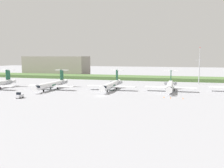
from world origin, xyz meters
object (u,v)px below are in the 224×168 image
regional_jet_second (52,84)px  regional_jet_third (112,85)px  safety_cone_rear_marker (183,98)px  baggage_tug (19,96)px  regional_jet_fourth (170,86)px  safety_cone_mid_marker (171,98)px  safety_cone_front_marker (164,97)px  antenna_mast (199,69)px

regional_jet_second → regional_jet_third: same height
safety_cone_rear_marker → baggage_tug: bearing=-166.8°
regional_jet_second → regional_jet_third: (28.04, 6.02, 0.00)m
regional_jet_fourth → baggage_tug: (-55.09, -34.47, -1.53)m
regional_jet_third → regional_jet_fourth: 27.08m
regional_jet_fourth → safety_cone_mid_marker: (0.84, -20.09, -2.26)m
safety_cone_mid_marker → safety_cone_rear_marker: bearing=-3.3°
safety_cone_front_marker → safety_cone_mid_marker: same height
regional_jet_third → safety_cone_mid_marker: 32.68m
regional_jet_fourth → baggage_tug: size_ratio=9.69×
antenna_mast → safety_cone_rear_marker: size_ratio=38.22×
regional_jet_second → safety_cone_mid_marker: 56.93m
regional_jet_fourth → antenna_mast: (15.00, 32.68, 6.23)m
regional_jet_fourth → safety_cone_front_marker: 19.76m
safety_cone_mid_marker → safety_cone_front_marker: bearing=168.1°
safety_cone_mid_marker → safety_cone_rear_marker: same height
regional_jet_fourth → safety_cone_mid_marker: 20.23m
antenna_mast → safety_cone_mid_marker: 55.29m
regional_jet_fourth → safety_cone_front_marker: size_ratio=56.36×
safety_cone_front_marker → safety_cone_mid_marker: 2.58m
regional_jet_third → regional_jet_fourth: bearing=6.3°
regional_jet_third → safety_cone_rear_marker: bearing=-28.3°
safety_cone_front_marker → safety_cone_rear_marker: same height
antenna_mast → baggage_tug: size_ratio=6.57×
safety_cone_mid_marker → safety_cone_rear_marker: size_ratio=1.00×
regional_jet_second → safety_cone_rear_marker: (60.29, -11.34, -2.26)m
baggage_tug → safety_cone_rear_marker: (60.43, 14.12, -0.73)m
antenna_mast → baggage_tug: 97.38m
regional_jet_second → regional_jet_third: bearing=12.1°
antenna_mast → safety_cone_rear_marker: bearing=-100.3°
safety_cone_mid_marker → regional_jet_third: bearing=148.4°
regional_jet_second → safety_cone_rear_marker: bearing=-10.6°
regional_jet_third → regional_jet_fourth: (26.92, 2.99, 0.00)m
regional_jet_fourth → safety_cone_rear_marker: 21.16m
regional_jet_fourth → baggage_tug: bearing=-148.0°
regional_jet_fourth → antenna_mast: 36.50m
regional_jet_fourth → safety_cone_rear_marker: bearing=-75.3°
safety_cone_rear_marker → antenna_mast: bearing=79.7°
regional_jet_second → safety_cone_mid_marker: size_ratio=56.36×
regional_jet_third → antenna_mast: size_ratio=1.47×
regional_jet_third → safety_cone_rear_marker: size_ratio=56.36×
regional_jet_third → safety_cone_front_marker: size_ratio=56.36×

